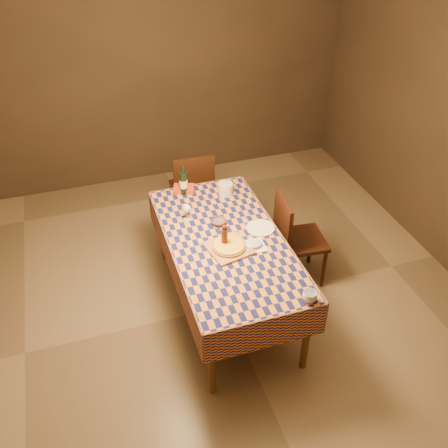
# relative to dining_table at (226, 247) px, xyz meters

# --- Properties ---
(room) EXTENTS (5.00, 5.10, 2.70)m
(room) POSITION_rel_dining_table_xyz_m (0.00, 0.00, 0.66)
(room) COLOR brown
(room) RESTS_ON ground
(dining_table) EXTENTS (0.94, 1.84, 0.77)m
(dining_table) POSITION_rel_dining_table_xyz_m (0.00, 0.00, 0.00)
(dining_table) COLOR brown
(dining_table) RESTS_ON ground
(cutting_board) EXTENTS (0.38, 0.38, 0.02)m
(cutting_board) POSITION_rel_dining_table_xyz_m (-0.01, -0.12, 0.09)
(cutting_board) COLOR #A46D4D
(cutting_board) RESTS_ON dining_table
(pizza) EXTENTS (0.29, 0.29, 0.03)m
(pizza) POSITION_rel_dining_table_xyz_m (-0.01, -0.12, 0.11)
(pizza) COLOR #925A18
(pizza) RESTS_ON cutting_board
(pepper_mill) EXTENTS (0.06, 0.06, 0.22)m
(pepper_mill) POSITION_rel_dining_table_xyz_m (-0.04, -0.08, 0.18)
(pepper_mill) COLOR #461610
(pepper_mill) RESTS_ON dining_table
(bowl) EXTENTS (0.16, 0.16, 0.04)m
(bowl) POSITION_rel_dining_table_xyz_m (0.01, 0.23, 0.10)
(bowl) COLOR #5B424C
(bowl) RESTS_ON dining_table
(wine_glass) EXTENTS (0.08, 0.08, 0.15)m
(wine_glass) POSITION_rel_dining_table_xyz_m (-0.23, 0.38, 0.19)
(wine_glass) COLOR silver
(wine_glass) RESTS_ON dining_table
(wine_bottle) EXTENTS (0.10, 0.10, 0.30)m
(wine_bottle) POSITION_rel_dining_table_xyz_m (-0.15, 0.79, 0.19)
(wine_bottle) COLOR black
(wine_bottle) RESTS_ON dining_table
(deli_tub) EXTENTS (0.17, 0.17, 0.11)m
(deli_tub) POSITION_rel_dining_table_xyz_m (0.22, 0.66, 0.13)
(deli_tub) COLOR silver
(deli_tub) RESTS_ON dining_table
(takeout_container) EXTENTS (0.23, 0.19, 0.05)m
(takeout_container) POSITION_rel_dining_table_xyz_m (-0.14, 0.83, 0.10)
(takeout_container) COLOR #B33117
(takeout_container) RESTS_ON dining_table
(white_plate) EXTENTS (0.26, 0.26, 0.01)m
(white_plate) POSITION_rel_dining_table_xyz_m (0.33, 0.06, 0.08)
(white_plate) COLOR white
(white_plate) RESTS_ON dining_table
(tumbler) EXTENTS (0.14, 0.14, 0.08)m
(tumbler) POSITION_rel_dining_table_xyz_m (0.35, -0.85, 0.12)
(tumbler) COLOR white
(tumbler) RESTS_ON dining_table
(flour_patch) EXTENTS (0.24, 0.19, 0.00)m
(flour_patch) POSITION_rel_dining_table_xyz_m (0.17, -0.14, 0.08)
(flour_patch) COLOR white
(flour_patch) RESTS_ON dining_table
(flour_bag) EXTENTS (0.16, 0.13, 0.04)m
(flour_bag) POSITION_rel_dining_table_xyz_m (0.19, -0.15, 0.10)
(flour_bag) COLOR #A8B0D7
(flour_bag) RESTS_ON dining_table
(chair_far) EXTENTS (0.44, 0.45, 0.93)m
(chair_far) POSITION_rel_dining_table_xyz_m (0.05, 1.25, -0.17)
(chair_far) COLOR black
(chair_far) RESTS_ON ground
(chair_right) EXTENTS (0.47, 0.46, 0.93)m
(chair_right) POSITION_rel_dining_table_xyz_m (0.71, 0.17, -0.17)
(chair_right) COLOR black
(chair_right) RESTS_ON ground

